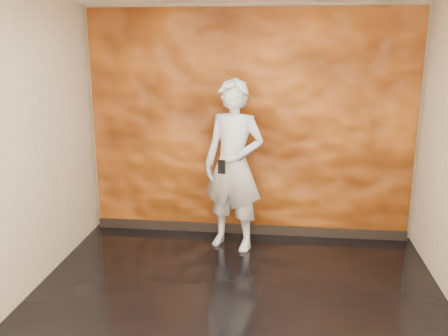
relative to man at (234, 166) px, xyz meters
The scene contains 5 objects.
room 1.57m from the man, 84.38° to the right, with size 4.02×4.02×2.81m.
feature_wall 0.61m from the man, 71.74° to the left, with size 3.90×0.06×2.75m, color #C4621A.
baseboard 1.03m from the man, 70.10° to the left, with size 3.90×0.04×0.12m, color black.
man is the anchor object (origin of this frame).
phone 0.30m from the man, 110.35° to the right, with size 0.08×0.02×0.16m, color black.
Camera 1 is at (0.40, -4.00, 2.41)m, focal length 40.00 mm.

